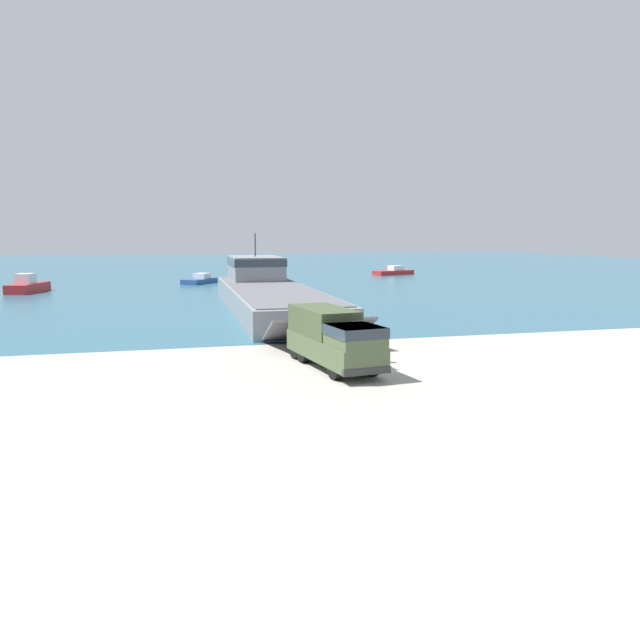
{
  "coord_description": "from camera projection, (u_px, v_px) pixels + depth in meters",
  "views": [
    {
      "loc": [
        -10.28,
        -29.76,
        6.68
      ],
      "look_at": [
        -1.25,
        4.86,
        1.75
      ],
      "focal_mm": 35.0,
      "sensor_mm": 36.0,
      "label": 1
    }
  ],
  "objects": [
    {
      "name": "moored_boat_a",
      "position": [
        27.0,
        286.0,
        71.94
      ],
      "size": [
        4.09,
        7.04,
        2.22
      ],
      "rotation": [
        0.0,
        0.0,
        6.02
      ],
      "color": "#B22323",
      "rests_on": "ground_plane"
    },
    {
      "name": "ground_plane",
      "position": [
        367.0,
        365.0,
        32.01
      ],
      "size": [
        240.0,
        240.0,
        0.0
      ],
      "primitive_type": "plane",
      "color": "#9E998E"
    },
    {
      "name": "soldier_on_ramp",
      "position": [
        375.0,
        343.0,
        32.57
      ],
      "size": [
        0.45,
        0.5,
        1.82
      ],
      "rotation": [
        0.0,
        0.0,
        3.74
      ],
      "color": "#3D4C33",
      "rests_on": "ground_plane"
    },
    {
      "name": "moored_boat_c",
      "position": [
        394.0,
        272.0,
        103.74
      ],
      "size": [
        7.47,
        4.55,
        1.51
      ],
      "rotation": [
        0.0,
        0.0,
        1.89
      ],
      "color": "#B22323",
      "rests_on": "ground_plane"
    },
    {
      "name": "military_truck",
      "position": [
        333.0,
        337.0,
        31.25
      ],
      "size": [
        3.33,
        7.93,
        2.9
      ],
      "rotation": [
        0.0,
        0.0,
        -1.44
      ],
      "color": "#475638",
      "rests_on": "ground_plane"
    },
    {
      "name": "landing_craft",
      "position": [
        267.0,
        291.0,
        57.03
      ],
      "size": [
        8.03,
        36.58,
        6.79
      ],
      "rotation": [
        0.0,
        0.0,
        -0.03
      ],
      "color": "gray",
      "rests_on": "ground_plane"
    },
    {
      "name": "moored_boat_b",
      "position": [
        201.0,
        280.0,
        85.42
      ],
      "size": [
        5.54,
        6.37,
        1.37
      ],
      "rotation": [
        0.0,
        0.0,
        2.52
      ],
      "color": "navy",
      "rests_on": "ground_plane"
    },
    {
      "name": "water_surface",
      "position": [
        210.0,
        268.0,
        125.3
      ],
      "size": [
        240.0,
        180.0,
        0.01
      ],
      "primitive_type": "cube",
      "color": "#285B70",
      "rests_on": "ground_plane"
    }
  ]
}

